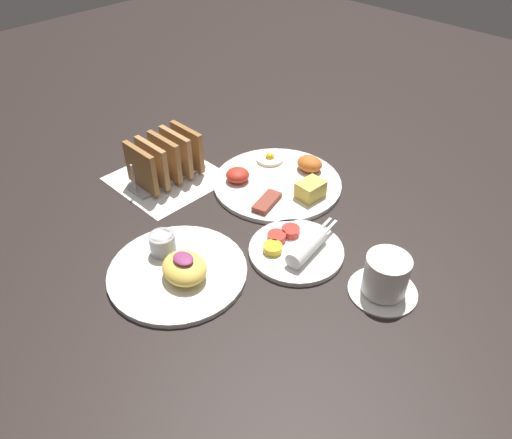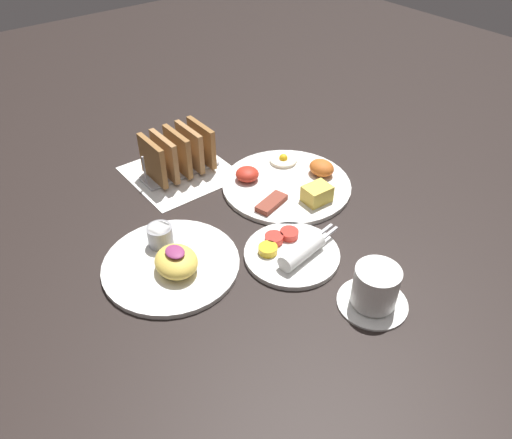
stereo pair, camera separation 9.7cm
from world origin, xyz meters
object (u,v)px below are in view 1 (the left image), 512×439
plate_foreground (178,268)px  toast_rack (165,159)px  plate_breakfast (279,181)px  coffee_cup (386,277)px  plate_condiments (297,249)px

plate_foreground → toast_rack: (-0.26, 0.17, 0.04)m
plate_breakfast → coffee_cup: (0.35, -0.11, 0.03)m
plate_breakfast → plate_condiments: bearing=-39.2°
toast_rack → plate_foreground: bearing=-33.9°
plate_foreground → plate_condiments: bearing=59.0°
plate_foreground → toast_rack: size_ratio=1.39×
plate_breakfast → coffee_cup: 0.37m
plate_foreground → coffee_cup: (0.29, 0.22, 0.02)m
plate_condiments → toast_rack: size_ratio=1.07×
plate_foreground → toast_rack: toast_rack is taller
coffee_cup → plate_breakfast: bearing=161.8°
toast_rack → plate_condiments: bearing=2.7°
plate_breakfast → plate_condiments: plate_breakfast is taller
plate_condiments → toast_rack: toast_rack is taller
toast_rack → plate_breakfast: bearing=39.2°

